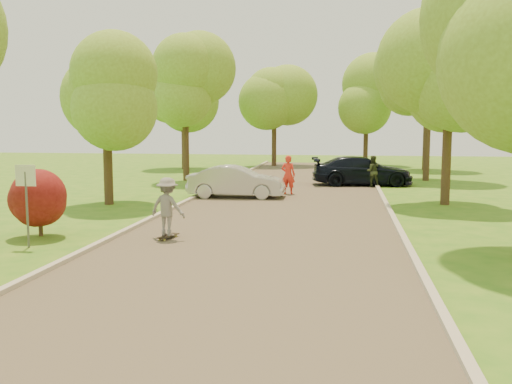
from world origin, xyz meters
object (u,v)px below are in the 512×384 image
Objects in this scene: dark_sedan at (362,171)px; skateboarder at (168,207)px; person_olive at (372,171)px; silver_sedan at (236,182)px; person_striped at (288,175)px; street_sign at (26,188)px; longboard at (168,236)px.

dark_sedan is 3.20× the size of skateboarder.
person_olive is at bearing -97.78° from skateboarder.
dark_sedan reaches higher than silver_sedan.
street_sign is at bearing 76.17° from person_striped.
person_striped reaches higher than longboard.
street_sign reaches higher than longboard.
silver_sedan reaches higher than longboard.
longboard is at bearing 177.10° from silver_sedan.
person_striped is (2.14, 1.53, 0.20)m from silver_sedan.
person_striped is at bearing 33.91° from person_olive.
longboard is at bearing 57.65° from person_olive.
person_olive reaches higher than dark_sedan.
longboard is at bearing -74.28° from skateboarder.
street_sign is 2.49× the size of longboard.
longboard is 0.84m from skateboarder.
person_striped is 5.41m from person_olive.
silver_sedan is at bearing 46.12° from person_striped.
person_olive is at bearing -154.62° from dark_sedan.
silver_sedan is at bearing 72.25° from street_sign.
silver_sedan is at bearing -75.41° from skateboarder.
street_sign is 1.33× the size of skateboarder.
person_striped reaches higher than dark_sedan.
street_sign is 18.75m from person_olive.
longboard is at bearing 152.48° from dark_sedan.
skateboarder reaches higher than dark_sedan.
skateboarder is at bearing 57.65° from person_olive.
skateboarder is at bearing 88.42° from person_striped.
person_striped is (-3.47, -4.47, 0.14)m from dark_sedan.
person_olive is (9.60, 16.09, -0.75)m from street_sign.
dark_sedan is at bearing -95.06° from skateboarder.
silver_sedan is 2.64m from person_striped.
dark_sedan reaches higher than longboard.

